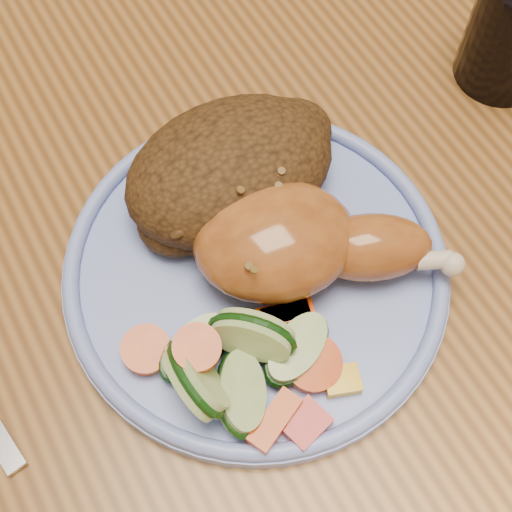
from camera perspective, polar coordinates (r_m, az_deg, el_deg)
name	(u,v)px	position (r m, az deg, el deg)	size (l,w,h in m)	color
ground	(271,413)	(1.19, 1.24, -12.46)	(4.00, 4.00, 0.00)	brown
dining_table	(287,201)	(0.57, 2.53, 4.43)	(0.90, 1.40, 0.75)	brown
plate	(256,271)	(0.44, 0.00, -1.23)	(0.24, 0.24, 0.01)	#778CDE
plate_rim	(256,263)	(0.43, 0.00, -0.60)	(0.24, 0.24, 0.01)	#778CDE
chicken_leg	(298,242)	(0.42, 3.38, 1.11)	(0.15, 0.12, 0.05)	#A65A22
rice_pilaf	(233,169)	(0.44, -1.82, 6.98)	(0.15, 0.10, 0.06)	#402710
vegetable_pile	(241,361)	(0.40, -1.19, -8.39)	(0.12, 0.11, 0.05)	#A50A05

